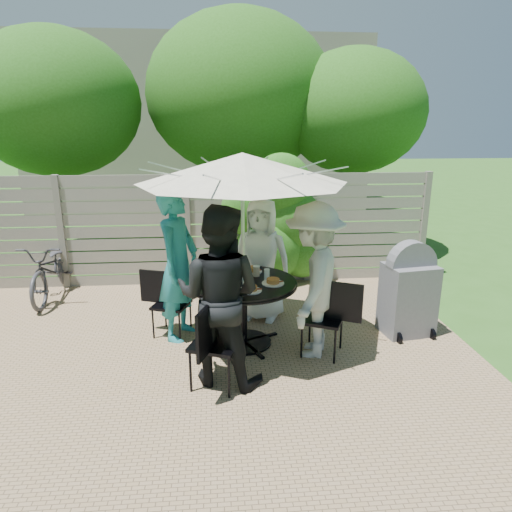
{
  "coord_description": "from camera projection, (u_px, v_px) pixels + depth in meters",
  "views": [
    {
      "loc": [
        0.48,
        -4.34,
        2.62
      ],
      "look_at": [
        0.94,
        0.93,
        1.07
      ],
      "focal_mm": 32.0,
      "sensor_mm": 36.0,
      "label": 1
    }
  ],
  "objects": [
    {
      "name": "chair_back",
      "position": [
        264.0,
        296.0,
        6.43
      ],
      "size": [
        0.58,
        0.69,
        0.9
      ],
      "rotation": [
        0.0,
        0.0,
        4.28
      ],
      "color": "black",
      "rests_on": "ground"
    },
    {
      "name": "chair_left",
      "position": [
        171.0,
        316.0,
        5.78
      ],
      "size": [
        0.65,
        0.52,
        0.85
      ],
      "rotation": [
        0.0,
        0.0,
        5.95
      ],
      "color": "black",
      "rests_on": "ground"
    },
    {
      "name": "chair_right",
      "position": [
        323.0,
        333.0,
        5.28
      ],
      "size": [
        0.7,
        0.59,
        0.92
      ],
      "rotation": [
        0.0,
        0.0,
        2.7
      ],
      "color": "black",
      "rests_on": "ground"
    },
    {
      "name": "person_left",
      "position": [
        178.0,
        265.0,
        5.55
      ],
      "size": [
        0.67,
        0.81,
        1.91
      ],
      "primitive_type": "imported",
      "rotation": [
        0.0,
        0.0,
        7.5
      ],
      "color": "teal",
      "rests_on": "ground"
    },
    {
      "name": "plate_front",
      "position": [
        234.0,
        289.0,
        5.04
      ],
      "size": [
        0.26,
        0.26,
        0.06
      ],
      "color": "white",
      "rests_on": "patio_table"
    },
    {
      "name": "backyard_envelope",
      "position": [
        202.0,
        123.0,
        13.96
      ],
      "size": [
        60.0,
        60.0,
        5.0
      ],
      "color": "#2D591B",
      "rests_on": "ground"
    },
    {
      "name": "umbrella",
      "position": [
        242.0,
        168.0,
        5.01
      ],
      "size": [
        3.06,
        3.06,
        2.31
      ],
      "rotation": [
        0.0,
        0.0,
        -0.36
      ],
      "color": "silver",
      "rests_on": "ground"
    },
    {
      "name": "chair_front",
      "position": [
        216.0,
        361.0,
        4.63
      ],
      "size": [
        0.6,
        0.74,
        0.97
      ],
      "rotation": [
        0.0,
        0.0,
        1.21
      ],
      "color": "black",
      "rests_on": "ground"
    },
    {
      "name": "person_right",
      "position": [
        313.0,
        281.0,
        5.15
      ],
      "size": [
        1.03,
        1.32,
        1.8
      ],
      "primitive_type": "imported",
      "rotation": [
        0.0,
        0.0,
        4.36
      ],
      "color": "#B5B5B0",
      "rests_on": "ground"
    },
    {
      "name": "glass_front",
      "position": [
        245.0,
        283.0,
        5.09
      ],
      "size": [
        0.07,
        0.07,
        0.14
      ],
      "primitive_type": "cylinder",
      "color": "silver",
      "rests_on": "patio_table"
    },
    {
      "name": "plate_right",
      "position": [
        273.0,
        282.0,
        5.28
      ],
      "size": [
        0.26,
        0.26,
        0.06
      ],
      "color": "white",
      "rests_on": "patio_table"
    },
    {
      "name": "plate_extra",
      "position": [
        251.0,
        289.0,
        5.05
      ],
      "size": [
        0.24,
        0.24,
        0.06
      ],
      "color": "white",
      "rests_on": "patio_table"
    },
    {
      "name": "glass_left",
      "position": [
        219.0,
        276.0,
        5.33
      ],
      "size": [
        0.07,
        0.07,
        0.14
      ],
      "primitive_type": "cylinder",
      "color": "silver",
      "rests_on": "patio_table"
    },
    {
      "name": "person_front",
      "position": [
        219.0,
        297.0,
        4.58
      ],
      "size": [
        1.1,
        0.99,
        1.88
      ],
      "primitive_type": "imported",
      "rotation": [
        0.0,
        0.0,
        2.79
      ],
      "color": "black",
      "rests_on": "ground"
    },
    {
      "name": "bicycle",
      "position": [
        53.0,
        269.0,
        7.03
      ],
      "size": [
        0.61,
        1.73,
        0.9
      ],
      "primitive_type": "imported",
      "rotation": [
        0.0,
        0.0,
        -0.01
      ],
      "color": "#333338",
      "rests_on": "ground"
    },
    {
      "name": "plate_left",
      "position": [
        215.0,
        277.0,
        5.46
      ],
      "size": [
        0.26,
        0.26,
        0.06
      ],
      "color": "white",
      "rests_on": "patio_table"
    },
    {
      "name": "syrup_jug",
      "position": [
        240.0,
        273.0,
        5.42
      ],
      "size": [
        0.09,
        0.09,
        0.16
      ],
      "primitive_type": "cylinder",
      "color": "#59280C",
      "rests_on": "patio_table"
    },
    {
      "name": "plate_back",
      "position": [
        252.0,
        270.0,
        5.71
      ],
      "size": [
        0.26,
        0.26,
        0.06
      ],
      "color": "white",
      "rests_on": "patio_table"
    },
    {
      "name": "person_back",
      "position": [
        261.0,
        260.0,
        6.14
      ],
      "size": [
        0.96,
        0.79,
        1.68
      ],
      "primitive_type": "imported",
      "rotation": [
        0.0,
        0.0,
        5.93
      ],
      "color": "white",
      "rests_on": "ground"
    },
    {
      "name": "bbq_grill",
      "position": [
        408.0,
        293.0,
        5.74
      ],
      "size": [
        0.67,
        0.55,
        1.23
      ],
      "rotation": [
        0.0,
        0.0,
        0.15
      ],
      "color": "slate",
      "rests_on": "ground"
    },
    {
      "name": "patio_table",
      "position": [
        243.0,
        301.0,
        5.45
      ],
      "size": [
        1.61,
        1.61,
        0.82
      ],
      "rotation": [
        0.0,
        0.0,
        -0.36
      ],
      "color": "black",
      "rests_on": "ground"
    },
    {
      "name": "coffee_cup",
      "position": [
        256.0,
        271.0,
        5.54
      ],
      "size": [
        0.08,
        0.08,
        0.12
      ],
      "primitive_type": "cylinder",
      "color": "#C6B293",
      "rests_on": "patio_table"
    },
    {
      "name": "glass_right",
      "position": [
        267.0,
        275.0,
        5.39
      ],
      "size": [
        0.07,
        0.07,
        0.14
      ],
      "primitive_type": "cylinder",
      "color": "silver",
      "rests_on": "patio_table"
    }
  ]
}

